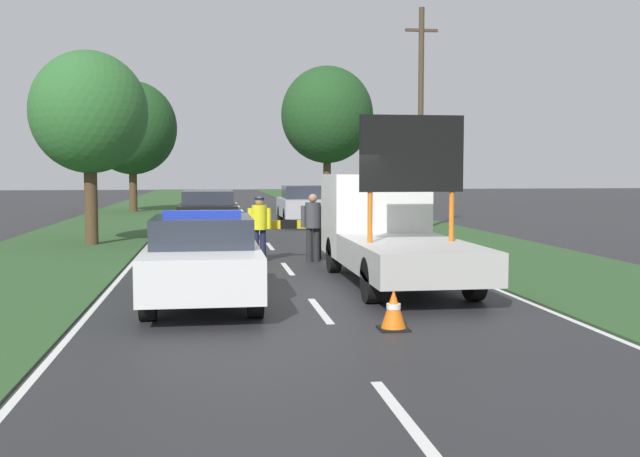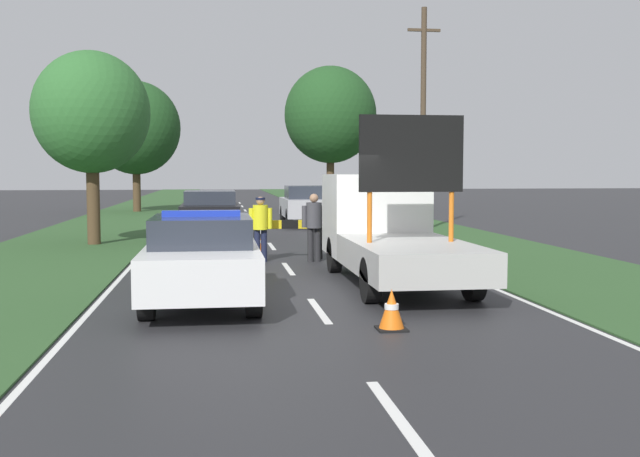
# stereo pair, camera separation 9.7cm
# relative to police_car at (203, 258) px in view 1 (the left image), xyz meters

# --- Properties ---
(ground_plane) EXTENTS (160.00, 160.00, 0.00)m
(ground_plane) POSITION_rel_police_car_xyz_m (1.85, 0.87, -0.76)
(ground_plane) COLOR #28282B
(lane_markings) EXTENTS (7.29, 59.18, 0.01)m
(lane_markings) POSITION_rel_police_car_xyz_m (1.85, 11.96, -0.75)
(lane_markings) COLOR silver
(lane_markings) RESTS_ON ground
(grass_verge_left) EXTENTS (4.50, 120.00, 0.03)m
(grass_verge_left) POSITION_rel_police_car_xyz_m (-4.10, 20.87, -0.74)
(grass_verge_left) COLOR #2D5128
(grass_verge_left) RESTS_ON ground
(grass_verge_right) EXTENTS (4.50, 120.00, 0.03)m
(grass_verge_right) POSITION_rel_police_car_xyz_m (7.79, 20.87, -0.74)
(grass_verge_right) COLOR #2D5128
(grass_verge_right) RESTS_ON ground
(police_car) EXTENTS (1.84, 4.71, 1.56)m
(police_car) POSITION_rel_police_car_xyz_m (0.00, 0.00, 0.00)
(police_car) COLOR white
(police_car) RESTS_ON ground
(work_truck) EXTENTS (2.04, 6.17, 3.21)m
(work_truck) POSITION_rel_police_car_xyz_m (3.69, 2.23, 0.30)
(work_truck) COLOR white
(work_truck) RESTS_ON ground
(road_barrier) EXTENTS (2.52, 0.08, 0.99)m
(road_barrier) POSITION_rel_police_car_xyz_m (1.85, 6.00, 0.05)
(road_barrier) COLOR black
(road_barrier) RESTS_ON ground
(police_officer) EXTENTS (0.57, 0.36, 1.60)m
(police_officer) POSITION_rel_police_car_xyz_m (1.31, 5.59, 0.19)
(police_officer) COLOR #191E38
(police_officer) RESTS_ON ground
(pedestrian_civilian) EXTENTS (0.60, 0.38, 1.67)m
(pedestrian_civilian) POSITION_rel_police_car_xyz_m (2.61, 5.46, 0.22)
(pedestrian_civilian) COLOR #232326
(pedestrian_civilian) RESTS_ON ground
(traffic_cone_near_police) EXTENTS (0.52, 0.52, 0.72)m
(traffic_cone_near_police) POSITION_rel_police_car_xyz_m (4.36, 5.71, -0.40)
(traffic_cone_near_police) COLOR black
(traffic_cone_near_police) RESTS_ON ground
(traffic_cone_centre_front) EXTENTS (0.41, 0.41, 0.58)m
(traffic_cone_centre_front) POSITION_rel_police_car_xyz_m (2.65, -2.57, -0.47)
(traffic_cone_centre_front) COLOR black
(traffic_cone_centre_front) RESTS_ON ground
(traffic_cone_near_truck) EXTENTS (0.43, 0.43, 0.59)m
(traffic_cone_near_truck) POSITION_rel_police_car_xyz_m (1.34, 7.29, -0.46)
(traffic_cone_near_truck) COLOR black
(traffic_cone_near_truck) RESTS_ON ground
(queued_car_sedan_black) EXTENTS (1.83, 4.50, 1.58)m
(queued_car_sedan_black) POSITION_rel_police_car_xyz_m (0.03, 12.12, 0.09)
(queued_car_sedan_black) COLOR black
(queued_car_sedan_black) RESTS_ON ground
(queued_car_sedan_silver) EXTENTS (1.92, 4.05, 1.64)m
(queued_car_sedan_silver) POSITION_rel_police_car_xyz_m (3.90, 17.72, 0.10)
(queued_car_sedan_silver) COLOR #B2B2B7
(queued_car_sedan_silver) RESTS_ON ground
(roadside_tree_near_left) EXTENTS (3.45, 3.45, 5.78)m
(roadside_tree_near_left) POSITION_rel_police_car_xyz_m (-3.42, 10.48, 3.19)
(roadside_tree_near_left) COLOR #4C3823
(roadside_tree_near_left) RESTS_ON ground
(roadside_tree_near_right) EXTENTS (4.83, 4.83, 7.12)m
(roadside_tree_near_right) POSITION_rel_police_car_xyz_m (-4.09, 29.31, 3.82)
(roadside_tree_near_right) COLOR #4C3823
(roadside_tree_near_right) RESTS_ON ground
(roadside_tree_mid_left) EXTENTS (5.17, 5.17, 8.11)m
(roadside_tree_mid_left) POSITION_rel_police_car_xyz_m (6.63, 29.24, 4.63)
(roadside_tree_mid_left) COLOR #4C3823
(roadside_tree_mid_left) RESTS_ON ground
(utility_pole) EXTENTS (1.20, 0.20, 8.11)m
(utility_pole) POSITION_rel_police_car_xyz_m (7.72, 13.99, 3.41)
(utility_pole) COLOR #473828
(utility_pole) RESTS_ON ground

